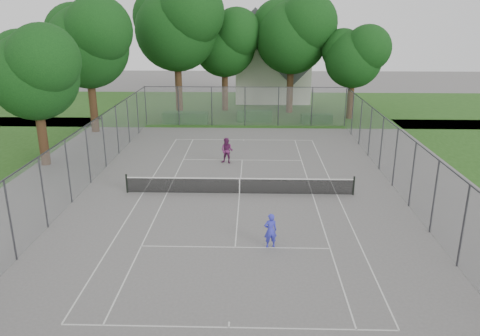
{
  "coord_description": "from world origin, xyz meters",
  "views": [
    {
      "loc": [
        0.73,
        -24.62,
        9.66
      ],
      "look_at": [
        0.0,
        1.0,
        1.2
      ],
      "focal_mm": 35.0,
      "sensor_mm": 36.0,
      "label": 1
    }
  ],
  "objects_px": {
    "girl_player": "(270,231)",
    "woman_player": "(227,151)",
    "tennis_net": "(239,185)",
    "house": "(273,64)"
  },
  "relations": [
    {
      "from": "tennis_net",
      "to": "girl_player",
      "type": "relative_size",
      "value": 8.18
    },
    {
      "from": "tennis_net",
      "to": "girl_player",
      "type": "height_order",
      "value": "girl_player"
    },
    {
      "from": "girl_player",
      "to": "woman_player",
      "type": "bearing_deg",
      "value": -91.23
    },
    {
      "from": "girl_player",
      "to": "tennis_net",
      "type": "bearing_deg",
      "value": -89.61
    },
    {
      "from": "house",
      "to": "woman_player",
      "type": "relative_size",
      "value": 5.88
    },
    {
      "from": "tennis_net",
      "to": "house",
      "type": "relative_size",
      "value": 1.24
    },
    {
      "from": "house",
      "to": "girl_player",
      "type": "relative_size",
      "value": 6.58
    },
    {
      "from": "girl_player",
      "to": "woman_player",
      "type": "distance_m",
      "value": 12.26
    },
    {
      "from": "tennis_net",
      "to": "house",
      "type": "distance_m",
      "value": 30.66
    },
    {
      "from": "tennis_net",
      "to": "woman_player",
      "type": "distance_m",
      "value": 5.79
    }
  ]
}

